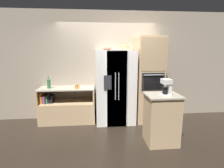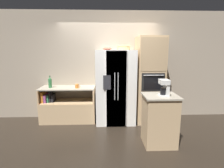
{
  "view_description": "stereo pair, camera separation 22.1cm",
  "coord_description": "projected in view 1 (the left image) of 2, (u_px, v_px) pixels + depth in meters",
  "views": [
    {
      "loc": [
        -0.29,
        -4.17,
        1.81
      ],
      "look_at": [
        0.09,
        -0.01,
        1.0
      ],
      "focal_mm": 28.0,
      "sensor_mm": 36.0,
      "label": 1
    },
    {
      "loc": [
        -0.07,
        -4.19,
        1.81
      ],
      "look_at": [
        0.09,
        -0.01,
        1.0
      ],
      "focal_mm": 28.0,
      "sensor_mm": 36.0,
      "label": 2
    }
  ],
  "objects": [
    {
      "name": "counter_left",
      "position": [
        67.0,
        109.0,
        4.45
      ],
      "size": [
        1.37,
        0.56,
        0.89
      ],
      "color": "tan",
      "rests_on": "ground_plane"
    },
    {
      "name": "mug",
      "position": [
        77.0,
        87.0,
        4.25
      ],
      "size": [
        0.12,
        0.09,
        0.1
      ],
      "color": "orange",
      "rests_on": "counter_left"
    },
    {
      "name": "refrigerator",
      "position": [
        115.0,
        87.0,
        4.37
      ],
      "size": [
        0.96,
        0.77,
        1.82
      ],
      "color": "white",
      "rests_on": "ground_plane"
    },
    {
      "name": "wall_back",
      "position": [
        107.0,
        66.0,
        4.65
      ],
      "size": [
        12.0,
        0.06,
        2.8
      ],
      "color": "tan",
      "rests_on": "ground_plane"
    },
    {
      "name": "wicker_basket",
      "position": [
        123.0,
        47.0,
        4.28
      ],
      "size": [
        0.33,
        0.33,
        0.11
      ],
      "color": "tan",
      "rests_on": "refrigerator"
    },
    {
      "name": "bottle_tall",
      "position": [
        49.0,
        83.0,
        4.26
      ],
      "size": [
        0.08,
        0.08,
        0.3
      ],
      "color": "#33723F",
      "rests_on": "counter_left"
    },
    {
      "name": "coffee_maker",
      "position": [
        167.0,
        86.0,
        3.23
      ],
      "size": [
        0.16,
        0.19,
        0.31
      ],
      "color": "white",
      "rests_on": "island_counter"
    },
    {
      "name": "ground_plane",
      "position": [
        108.0,
        122.0,
        4.45
      ],
      "size": [
        20.0,
        20.0,
        0.0
      ],
      "primitive_type": "plane",
      "color": "black"
    },
    {
      "name": "wall_oven",
      "position": [
        148.0,
        80.0,
        4.44
      ],
      "size": [
        0.65,
        0.74,
        2.14
      ],
      "color": "tan",
      "rests_on": "ground_plane"
    },
    {
      "name": "island_counter",
      "position": [
        161.0,
        119.0,
        3.41
      ],
      "size": [
        0.64,
        0.58,
        0.98
      ],
      "color": "tan",
      "rests_on": "ground_plane"
    },
    {
      "name": "fruit_bowl",
      "position": [
        107.0,
        49.0,
        4.15
      ],
      "size": [
        0.23,
        0.23,
        0.06
      ],
      "color": "#DB664C",
      "rests_on": "refrigerator"
    }
  ]
}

